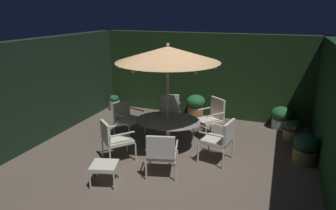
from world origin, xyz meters
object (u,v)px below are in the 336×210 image
patio_umbrella (168,54)px  potted_plant_back_right (196,105)px  patio_chair_northeast (169,109)px  patio_chair_north (212,116)px  patio_chair_southwest (221,138)px  ottoman_footrest (104,167)px  patio_chair_south (162,152)px  potted_plant_left_near (292,130)px  patio_dining_table (168,125)px  potted_plant_back_center (114,102)px  potted_plant_right_far (306,148)px  patio_chair_east (126,116)px  potted_plant_front_corner (281,117)px  patio_chair_southeast (114,138)px

patio_umbrella → potted_plant_back_right: (0.02, 2.39, -1.89)m
patio_chair_northeast → patio_chair_north: bearing=-8.9°
patio_chair_southwest → ottoman_footrest: bearing=-137.9°
patio_chair_south → potted_plant_left_near: size_ratio=1.81×
ottoman_footrest → potted_plant_left_near: size_ratio=1.15×
patio_dining_table → ottoman_footrest: 2.05m
potted_plant_back_center → potted_plant_right_far: bearing=-16.7°
patio_dining_table → potted_plant_left_near: bearing=29.3°
patio_umbrella → potted_plant_back_center: 3.99m
patio_chair_east → patio_chair_south: (1.67, -1.64, 0.01)m
patio_chair_east → potted_plant_left_near: 4.33m
patio_dining_table → patio_chair_east: (-1.31, 0.33, -0.07)m
patio_umbrella → patio_chair_southwest: patio_umbrella is taller
patio_chair_north → potted_plant_back_center: patio_chair_north is taller
patio_chair_northeast → potted_plant_back_center: size_ratio=1.80×
patio_chair_northeast → potted_plant_front_corner: 3.17m
patio_chair_northeast → patio_umbrella: bearing=-71.0°
patio_dining_table → patio_chair_northeast: size_ratio=1.72×
potted_plant_right_far → potted_plant_back_right: bearing=146.5°
potted_plant_front_corner → potted_plant_right_far: bearing=-74.5°
patio_dining_table → potted_plant_back_center: patio_dining_table is taller
ottoman_footrest → patio_chair_south: bearing=35.7°
potted_plant_back_center → patio_chair_east: bearing=-51.2°
patio_dining_table → potted_plant_back_right: 2.40m
patio_chair_northeast → patio_chair_southwest: size_ratio=0.94×
patio_dining_table → patio_chair_southwest: size_ratio=1.62×
potted_plant_front_corner → potted_plant_left_near: bearing=-68.6°
patio_umbrella → patio_chair_southwest: size_ratio=2.61×
patio_dining_table → patio_umbrella: patio_umbrella is taller
potted_plant_front_corner → patio_chair_south: bearing=-120.9°
patio_dining_table → patio_chair_southwest: bearing=-11.1°
patio_dining_table → patio_umbrella: 1.68m
patio_dining_table → potted_plant_back_center: (-2.72, 2.10, -0.34)m
ottoman_footrest → potted_plant_right_far: (3.64, 2.32, -0.03)m
patio_chair_southwest → potted_plant_right_far: bearing=19.4°
patio_chair_northeast → patio_chair_southeast: bearing=-100.6°
patio_umbrella → patio_chair_southeast: patio_umbrella is taller
patio_umbrella → potted_plant_left_near: patio_umbrella is taller
patio_dining_table → potted_plant_front_corner: (2.54, 2.33, -0.26)m
patio_dining_table → potted_plant_back_center: bearing=142.4°
potted_plant_right_far → potted_plant_front_corner: 2.05m
potted_plant_left_near → patio_chair_southwest: bearing=-128.9°
potted_plant_right_far → potted_plant_back_center: bearing=163.3°
ottoman_footrest → potted_plant_back_right: bearing=82.6°
patio_chair_north → ottoman_footrest: bearing=-114.5°
patio_umbrella → potted_plant_right_far: size_ratio=3.79×
patio_chair_north → patio_chair_east: (-2.15, -0.75, -0.04)m
potted_plant_back_right → potted_plant_front_corner: potted_plant_back_right is taller
patio_dining_table → patio_chair_south: (0.37, -1.30, -0.05)m
ottoman_footrest → potted_plant_right_far: potted_plant_right_far is taller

